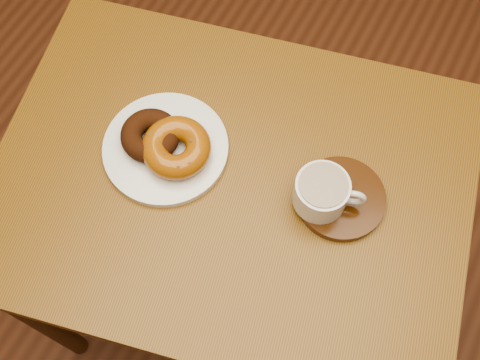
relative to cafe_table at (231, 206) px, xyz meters
The scene contains 8 objects.
ground 0.77m from the cafe_table, 39.96° to the left, with size 6.00×6.00×0.00m, color brown.
cafe_table is the anchor object (origin of this frame).
donut_plate 0.19m from the cafe_table, behind, with size 0.23×0.23×0.01m, color silver.
donut_cinnamon 0.23m from the cafe_table, behind, with size 0.11×0.11×0.04m, color #34180A.
donut_caramel 0.20m from the cafe_table, behind, with size 0.17×0.17×0.05m.
saucer 0.24m from the cafe_table, 16.44° to the left, with size 0.16×0.16×0.02m, color #381B07.
coffee_cup 0.24m from the cafe_table, 11.82° to the left, with size 0.12×0.09×0.07m.
teaspoon 0.21m from the cafe_table, 29.57° to the left, with size 0.04×0.09×0.01m.
Camera 1 is at (-0.06, -0.62, 1.78)m, focal length 45.00 mm.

